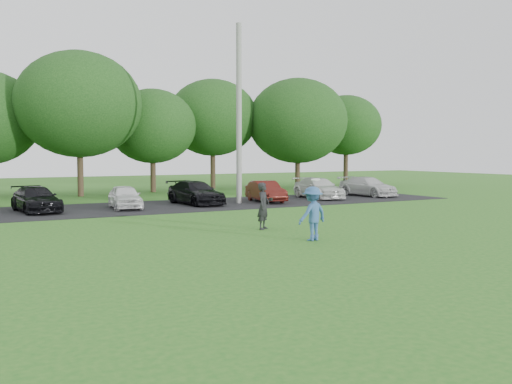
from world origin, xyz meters
TOP-DOWN VIEW (x-y plane):
  - ground at (0.00, 0.00)m, footprint 100.00×100.00m
  - parking_lot at (0.00, 13.00)m, footprint 32.00×6.50m
  - utility_pole at (4.09, 12.67)m, footprint 0.28×0.28m
  - frisbee_player at (0.37, 0.69)m, footprint 1.15×0.81m
  - camera_bystander at (0.34, 3.58)m, footprint 0.70×0.67m
  - parked_cars at (0.40, 12.97)m, footprint 27.98×4.56m
  - tree_row at (1.51, 22.76)m, footprint 42.39×9.85m

SIDE VIEW (x-z plane):
  - ground at x=0.00m, z-range 0.00..0.00m
  - parking_lot at x=0.00m, z-range 0.00..0.03m
  - parked_cars at x=0.40m, z-range 0.01..1.18m
  - camera_bystander at x=0.34m, z-range 0.00..1.61m
  - frisbee_player at x=0.37m, z-range -0.12..1.74m
  - utility_pole at x=4.09m, z-range 0.00..9.15m
  - tree_row at x=1.51m, z-range 0.59..9.23m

